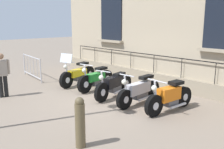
{
  "coord_description": "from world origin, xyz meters",
  "views": [
    {
      "loc": [
        5.48,
        6.29,
        2.64
      ],
      "look_at": [
        -0.22,
        0.0,
        0.8
      ],
      "focal_mm": 39.92,
      "sensor_mm": 36.0,
      "label": 1
    }
  ],
  "objects_px": {
    "motorcycle_yellow": "(78,74)",
    "motorcycle_green": "(96,79)",
    "motorcycle_orange": "(169,97)",
    "motorcycle_black": "(114,85)",
    "crowd_barrier": "(32,66)",
    "motorcycle_silver": "(139,91)",
    "bollard": "(80,122)",
    "pedestrian_standing": "(2,73)"
  },
  "relations": [
    {
      "from": "motorcycle_yellow",
      "to": "pedestrian_standing",
      "type": "bearing_deg",
      "value": -5.67
    },
    {
      "from": "crowd_barrier",
      "to": "motorcycle_green",
      "type": "bearing_deg",
      "value": 105.82
    },
    {
      "from": "motorcycle_yellow",
      "to": "motorcycle_orange",
      "type": "relative_size",
      "value": 1.04
    },
    {
      "from": "crowd_barrier",
      "to": "bollard",
      "type": "distance_m",
      "value": 7.15
    },
    {
      "from": "bollard",
      "to": "motorcycle_silver",
      "type": "bearing_deg",
      "value": -160.69
    },
    {
      "from": "motorcycle_green",
      "to": "motorcycle_yellow",
      "type": "bearing_deg",
      "value": -86.64
    },
    {
      "from": "crowd_barrier",
      "to": "bollard",
      "type": "relative_size",
      "value": 2.04
    },
    {
      "from": "motorcycle_yellow",
      "to": "motorcycle_silver",
      "type": "bearing_deg",
      "value": 91.15
    },
    {
      "from": "motorcycle_yellow",
      "to": "motorcycle_orange",
      "type": "bearing_deg",
      "value": 92.27
    },
    {
      "from": "motorcycle_orange",
      "to": "motorcycle_silver",
      "type": "bearing_deg",
      "value": -84.23
    },
    {
      "from": "motorcycle_silver",
      "to": "motorcycle_green",
      "type": "bearing_deg",
      "value": -89.97
    },
    {
      "from": "motorcycle_green",
      "to": "motorcycle_orange",
      "type": "distance_m",
      "value": 3.33
    },
    {
      "from": "bollard",
      "to": "pedestrian_standing",
      "type": "xyz_separation_m",
      "value": [
        -0.06,
        -4.75,
        0.31
      ]
    },
    {
      "from": "bollard",
      "to": "pedestrian_standing",
      "type": "bearing_deg",
      "value": -90.74
    },
    {
      "from": "motorcycle_yellow",
      "to": "crowd_barrier",
      "type": "distance_m",
      "value": 2.55
    },
    {
      "from": "motorcycle_yellow",
      "to": "motorcycle_green",
      "type": "distance_m",
      "value": 1.14
    },
    {
      "from": "motorcycle_yellow",
      "to": "motorcycle_silver",
      "type": "height_order",
      "value": "motorcycle_yellow"
    },
    {
      "from": "motorcycle_green",
      "to": "bollard",
      "type": "distance_m",
      "value": 4.53
    },
    {
      "from": "motorcycle_orange",
      "to": "crowd_barrier",
      "type": "distance_m",
      "value": 6.93
    },
    {
      "from": "motorcycle_yellow",
      "to": "crowd_barrier",
      "type": "xyz_separation_m",
      "value": [
        0.93,
        -2.37,
        0.13
      ]
    },
    {
      "from": "motorcycle_green",
      "to": "pedestrian_standing",
      "type": "relative_size",
      "value": 1.24
    },
    {
      "from": "motorcycle_black",
      "to": "motorcycle_silver",
      "type": "xyz_separation_m",
      "value": [
        -0.1,
        1.1,
        -0.02
      ]
    },
    {
      "from": "motorcycle_green",
      "to": "bollard",
      "type": "xyz_separation_m",
      "value": [
        3.08,
        3.33,
        0.14
      ]
    },
    {
      "from": "motorcycle_silver",
      "to": "pedestrian_standing",
      "type": "distance_m",
      "value": 4.78
    },
    {
      "from": "motorcycle_black",
      "to": "crowd_barrier",
      "type": "relative_size",
      "value": 0.95
    },
    {
      "from": "motorcycle_black",
      "to": "bollard",
      "type": "distance_m",
      "value": 3.69
    },
    {
      "from": "crowd_barrier",
      "to": "pedestrian_standing",
      "type": "xyz_separation_m",
      "value": [
        2.02,
        2.08,
        0.3
      ]
    },
    {
      "from": "crowd_barrier",
      "to": "pedestrian_standing",
      "type": "distance_m",
      "value": 2.92
    },
    {
      "from": "bollard",
      "to": "pedestrian_standing",
      "type": "distance_m",
      "value": 4.76
    },
    {
      "from": "bollard",
      "to": "pedestrian_standing",
      "type": "height_order",
      "value": "pedestrian_standing"
    },
    {
      "from": "motorcycle_green",
      "to": "bollard",
      "type": "height_order",
      "value": "bollard"
    },
    {
      "from": "motorcycle_orange",
      "to": "crowd_barrier",
      "type": "bearing_deg",
      "value": -80.82
    },
    {
      "from": "crowd_barrier",
      "to": "motorcycle_orange",
      "type": "bearing_deg",
      "value": 99.18
    },
    {
      "from": "motorcycle_yellow",
      "to": "motorcycle_black",
      "type": "relative_size",
      "value": 0.98
    },
    {
      "from": "motorcycle_silver",
      "to": "crowd_barrier",
      "type": "height_order",
      "value": "motorcycle_silver"
    },
    {
      "from": "motorcycle_yellow",
      "to": "motorcycle_orange",
      "type": "distance_m",
      "value": 4.47
    },
    {
      "from": "motorcycle_green",
      "to": "crowd_barrier",
      "type": "height_order",
      "value": "motorcycle_green"
    },
    {
      "from": "motorcycle_yellow",
      "to": "pedestrian_standing",
      "type": "relative_size",
      "value": 1.34
    },
    {
      "from": "motorcycle_green",
      "to": "motorcycle_orange",
      "type": "xyz_separation_m",
      "value": [
        -0.11,
        3.33,
        0.01
      ]
    },
    {
      "from": "motorcycle_green",
      "to": "motorcycle_black",
      "type": "bearing_deg",
      "value": 85.2
    },
    {
      "from": "motorcycle_black",
      "to": "bollard",
      "type": "relative_size",
      "value": 1.93
    },
    {
      "from": "motorcycle_green",
      "to": "bollard",
      "type": "relative_size",
      "value": 1.74
    }
  ]
}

